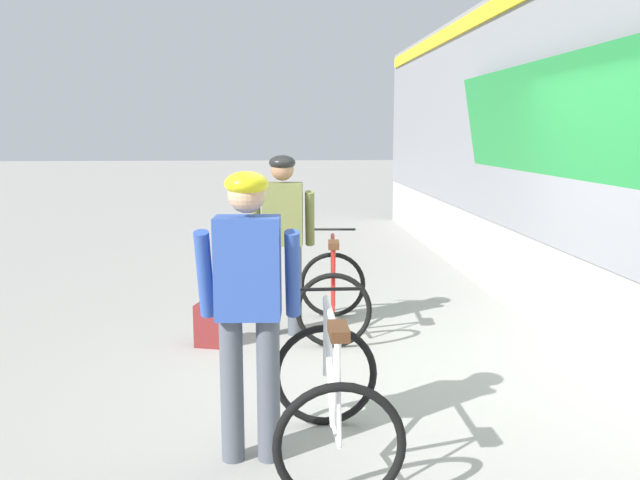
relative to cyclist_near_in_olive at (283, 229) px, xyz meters
The scene contains 6 objects.
ground_plane 1.89m from the cyclist_near_in_olive, 48.33° to the right, with size 80.00×80.00×0.00m, color gray.
cyclist_near_in_olive is the anchor object (origin of this frame).
cyclist_far_in_blue 2.51m from the cyclist_near_in_olive, 95.38° to the right, with size 0.62×0.33×1.76m.
bicycle_near_red 0.82m from the cyclist_near_in_olive, ahead, with size 0.79×1.12×0.99m.
bicycle_far_white 2.66m from the cyclist_near_in_olive, 84.40° to the right, with size 0.71×1.08×0.99m.
backpack_on_platform 1.14m from the cyclist_near_in_olive, 154.81° to the right, with size 0.28×0.18×0.40m, color maroon.
Camera 1 is at (-1.12, -5.10, 1.99)m, focal length 36.86 mm.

